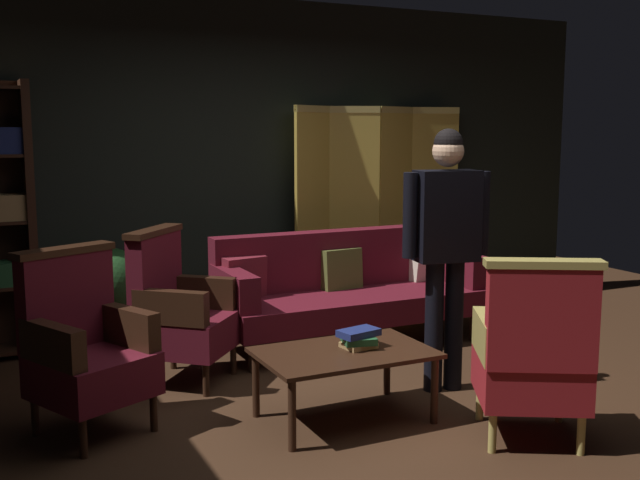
% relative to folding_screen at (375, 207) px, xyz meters
% --- Properties ---
extents(ground_plane, '(10.00, 10.00, 0.00)m').
position_rel_folding_screen_xyz_m(ground_plane, '(-1.25, -2.25, -0.99)').
color(ground_plane, '#331E11').
extents(back_wall, '(7.20, 0.10, 2.80)m').
position_rel_folding_screen_xyz_m(back_wall, '(-1.25, 0.20, 0.41)').
color(back_wall, black).
rests_on(back_wall, ground_plane).
extents(folding_screen, '(1.72, 0.24, 1.90)m').
position_rel_folding_screen_xyz_m(folding_screen, '(0.00, 0.00, 0.00)').
color(folding_screen, '#B29338').
rests_on(folding_screen, ground_plane).
extents(velvet_couch, '(2.12, 0.78, 0.88)m').
position_rel_folding_screen_xyz_m(velvet_couch, '(-0.70, -0.79, -0.53)').
color(velvet_couch, black).
rests_on(velvet_couch, ground_plane).
extents(coffee_table, '(1.00, 0.64, 0.42)m').
position_rel_folding_screen_xyz_m(coffee_table, '(-1.48, -2.26, -0.61)').
color(coffee_table, black).
rests_on(coffee_table, ground_plane).
extents(armchair_gilt_accent, '(0.79, 0.78, 1.04)m').
position_rel_folding_screen_xyz_m(armchair_gilt_accent, '(-0.70, -2.97, -0.50)').
color(armchair_gilt_accent, tan).
rests_on(armchair_gilt_accent, ground_plane).
extents(armchair_wing_left, '(0.77, 0.77, 1.04)m').
position_rel_folding_screen_xyz_m(armchair_wing_left, '(-2.87, -1.77, -0.50)').
color(armchair_wing_left, black).
rests_on(armchair_wing_left, ground_plane).
extents(armchair_wing_right, '(0.81, 0.82, 1.04)m').
position_rel_folding_screen_xyz_m(armchair_wing_right, '(-2.17, -1.15, -0.50)').
color(armchair_wing_right, black).
rests_on(armchair_wing_right, ground_plane).
extents(standing_figure, '(0.58, 0.28, 1.70)m').
position_rel_folding_screen_xyz_m(standing_figure, '(-0.65, -2.06, 0.04)').
color(standing_figure, black).
rests_on(standing_figure, ground_plane).
extents(potted_plant, '(0.51, 0.51, 0.81)m').
position_rel_folding_screen_xyz_m(potted_plant, '(-2.45, -0.26, -0.52)').
color(potted_plant, brown).
rests_on(potted_plant, ground_plane).
extents(book_tan_leather, '(0.20, 0.18, 0.03)m').
position_rel_folding_screen_xyz_m(book_tan_leather, '(-1.38, -2.24, -0.55)').
color(book_tan_leather, '#9E7A47').
rests_on(book_tan_leather, coffee_table).
extents(book_green_cloth, '(0.22, 0.22, 0.04)m').
position_rel_folding_screen_xyz_m(book_green_cloth, '(-1.38, -2.24, -0.51)').
color(book_green_cloth, '#1E4C28').
rests_on(book_green_cloth, book_tan_leather).
extents(book_navy_cloth, '(0.26, 0.19, 0.04)m').
position_rel_folding_screen_xyz_m(book_navy_cloth, '(-1.38, -2.24, -0.47)').
color(book_navy_cloth, navy).
rests_on(book_navy_cloth, book_green_cloth).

